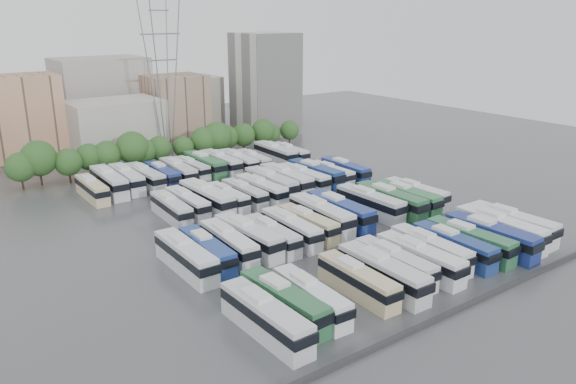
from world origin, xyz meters
TOP-DOWN VIEW (x-y plane):
  - ground at (0.00, 0.00)m, footprint 220.00×220.00m
  - parapet at (0.00, -33.00)m, footprint 56.00×0.50m
  - tree_line at (-2.41, 42.06)m, footprint 65.89×8.13m
  - city_buildings at (-7.46, 71.86)m, footprint 102.00×35.00m
  - apartment_tower at (34.00, 58.00)m, footprint 14.00×14.00m
  - electricity_pylon at (2.00, 50.00)m, footprint 9.00×6.91m
  - bus_r0_s0 at (-21.48, -24.66)m, footprint 3.03×13.02m
  - bus_r0_s1 at (-18.10, -23.05)m, footprint 3.25×12.65m
  - bus_r0_s2 at (-15.00, -23.74)m, footprint 3.07×11.78m
  - bus_r0_s4 at (-8.39, -23.86)m, footprint 3.02×11.99m
  - bus_r0_s5 at (-4.94, -24.36)m, footprint 3.16×13.15m
  - bus_r0_s6 at (-1.61, -23.11)m, footprint 2.85×12.11m
  - bus_r0_s7 at (1.72, -24.11)m, footprint 2.80×12.61m
  - bus_r0_s8 at (5.08, -22.91)m, footprint 3.18×12.32m
  - bus_r0_s9 at (8.37, -23.98)m, footprint 2.99×12.39m
  - bus_r0_s10 at (11.41, -24.20)m, footprint 3.21×12.80m
  - bus_r0_s11 at (14.76, -25.08)m, footprint 3.29×13.39m
  - bus_r0_s12 at (18.06, -24.21)m, footprint 3.32×13.63m
  - bus_r0_s13 at (21.35, -23.97)m, footprint 3.11×13.28m
  - bus_r1_s0 at (-21.33, -6.71)m, footprint 2.93×12.97m
  - bus_r1_s1 at (-18.26, -6.42)m, footprint 3.12×12.15m
  - bus_r1_s2 at (-14.83, -6.03)m, footprint 3.26×12.43m
  - bus_r1_s3 at (-11.61, -5.76)m, footprint 3.42×13.07m
  - bus_r1_s4 at (-8.41, -6.73)m, footprint 2.76×11.45m
  - bus_r1_s5 at (-4.97, -6.50)m, footprint 3.05×12.11m
  - bus_r1_s6 at (-1.70, -6.10)m, footprint 2.78×11.64m
  - bus_r1_s7 at (1.72, -4.99)m, footprint 3.43×13.35m
  - bus_r1_s8 at (5.01, -5.38)m, footprint 3.17×13.48m
  - bus_r1_s10 at (11.47, -5.27)m, footprint 3.11×13.19m
  - bus_r1_s11 at (14.80, -6.50)m, footprint 3.04×13.55m
  - bus_r1_s12 at (18.30, -6.77)m, footprint 3.00×12.74m
  - bus_r1_s13 at (21.44, -5.92)m, footprint 3.16×12.14m
  - bus_r2_s2 at (-14.92, 11.43)m, footprint 3.06×11.81m
  - bus_r2_s3 at (-11.74, 12.38)m, footprint 2.69×11.68m
  - bus_r2_s4 at (-8.37, 11.99)m, footprint 3.37×13.71m
  - bus_r2_s5 at (-4.88, 11.48)m, footprint 2.53×10.99m
  - bus_r2_s6 at (-1.62, 11.34)m, footprint 2.60×11.28m
  - bus_r2_s7 at (1.53, 11.09)m, footprint 3.15×12.46m
  - bus_r2_s8 at (4.80, 12.80)m, footprint 3.03×13.36m
  - bus_r2_s9 at (8.23, 13.04)m, footprint 3.30×13.60m
  - bus_r2_s10 at (11.58, 12.34)m, footprint 3.16×12.73m
  - bus_r2_s11 at (15.00, 12.93)m, footprint 3.40×13.37m
  - bus_r2_s12 at (18.15, 12.25)m, footprint 2.53×11.33m
  - bus_r2_s13 at (21.57, 12.02)m, footprint 3.02×12.22m
  - bus_r3_s0 at (-21.66, 28.79)m, footprint 2.57×11.69m
  - bus_r3_s1 at (-18.07, 30.52)m, footprint 3.26×13.61m
  - bus_r3_s2 at (-14.69, 31.05)m, footprint 3.14×12.84m
  - bus_r3_s3 at (-11.56, 30.04)m, footprint 3.28×12.67m
  - bus_r3_s4 at (-8.24, 29.90)m, footprint 2.79×11.99m
  - bus_r3_s5 at (-5.04, 29.79)m, footprint 3.32×12.88m
  - bus_r3_s6 at (-1.53, 31.25)m, footprint 2.97×11.41m
  - bus_r3_s7 at (1.45, 31.31)m, footprint 3.08×13.18m
  - bus_r3_s8 at (4.81, 30.78)m, footprint 2.83×12.91m
  - bus_r3_s9 at (8.15, 29.65)m, footprint 2.97×12.53m
  - bus_r3_s10 at (11.67, 29.41)m, footprint 2.99×11.24m
  - bus_r3_s12 at (18.10, 30.67)m, footprint 3.06×13.13m
  - bus_r3_s13 at (21.23, 29.83)m, footprint 2.74×11.74m

SIDE VIEW (x-z plane):
  - ground at x=0.00m, z-range 0.00..0.00m
  - parapet at x=0.00m, z-range 0.00..0.50m
  - bus_r2_s5 at x=-4.88m, z-range -0.03..3.41m
  - bus_r3_s10 at x=11.67m, z-range -0.03..3.46m
  - bus_r2_s6 at x=-1.62m, z-range -0.03..3.50m
  - bus_r3_s6 at x=-1.53m, z-range -0.03..3.52m
  - bus_r2_s12 at x=18.15m, z-range -0.03..3.52m
  - bus_r1_s4 at x=-8.41m, z-range -0.03..3.54m
  - bus_r1_s6 at x=-1.70m, z-range -0.03..3.60m
  - bus_r2_s3 at x=-11.74m, z-range -0.03..3.62m
  - bus_r0_s2 at x=-15.00m, z-range -0.03..3.63m
  - bus_r3_s0 at x=-21.66m, z-range -0.03..3.63m
  - bus_r3_s13 at x=21.23m, z-range -0.03..3.64m
  - bus_r2_s2 at x=-14.92m, z-range -0.03..3.64m
  - bus_r0_s4 at x=-8.39m, z-range -0.03..3.70m
  - bus_r3_s4 at x=-8.24m, z-range -0.03..3.72m
  - bus_r1_s5 at x=-4.97m, z-range -0.03..3.74m
  - bus_r1_s13 at x=21.44m, z-range -0.03..3.74m
  - bus_r1_s1 at x=-18.26m, z-range -0.03..3.75m
  - bus_r0_s6 at x=-1.61m, z-range -0.03..3.75m
  - bus_r2_s13 at x=21.57m, z-range -0.03..3.78m
  - bus_r0_s8 at x=5.08m, z-range -0.03..3.80m
  - bus_r1_s2 at x=-14.83m, z-range -0.04..3.83m
  - bus_r0_s9 at x=8.37m, z-range -0.04..3.83m
  - bus_r2_s7 at x=1.53m, z-range -0.04..3.84m
  - bus_r3_s9 at x=8.15m, z-range -0.04..3.88m
  - bus_r0_s1 at x=-18.10m, z-range -0.04..3.90m
  - bus_r3_s3 at x=-11.56m, z-range -0.04..3.91m
  - bus_r0_s7 at x=1.72m, z-range -0.04..3.92m
  - bus_r2_s10 at x=11.58m, z-range -0.04..3.93m
  - bus_r1_s12 at x=18.30m, z-range -0.04..3.95m
  - bus_r0_s10 at x=11.41m, z-range -0.04..3.95m
  - bus_r3_s2 at x=-14.69m, z-range -0.04..3.97m
  - bus_r3_s5 at x=-5.04m, z-range -0.04..3.97m
  - bus_r3_s8 at x=4.81m, z-range -0.04..4.01m
  - bus_r1_s0 at x=-21.33m, z-range -0.04..4.03m
  - bus_r1_s3 at x=-11.61m, z-range -0.04..4.03m
  - bus_r0_s0 at x=-21.48m, z-range -0.04..4.03m
  - bus_r3_s12 at x=18.10m, z-range -0.04..4.07m
  - bus_r0_s5 at x=-4.94m, z-range -0.04..4.07m
  - bus_r3_s7 at x=1.45m, z-range -0.04..4.08m
  - bus_r1_s10 at x=11.47m, z-range -0.04..4.08m
  - bus_r0_s13 at x=21.35m, z-range -0.04..4.11m
  - bus_r1_s7 at x=1.72m, z-range -0.04..4.12m
  - bus_r2_s11 at x=15.00m, z-range -0.04..4.13m
  - bus_r0_s11 at x=14.76m, z-range -0.04..4.14m
  - bus_r2_s8 at x=4.80m, z-range -0.04..4.14m
  - bus_r1_s8 at x=5.01m, z-range -0.04..4.18m
  - bus_r2_s9 at x=8.23m, z-range -0.04..4.21m
  - bus_r1_s11 at x=14.80m, z-range -0.04..4.21m
  - bus_r3_s1 at x=-18.07m, z-range -0.04..4.21m
  - bus_r0_s12 at x=18.06m, z-range -0.04..4.22m
  - bus_r2_s4 at x=-8.37m, z-range -0.04..4.24m
  - tree_line at x=-2.41m, z-range 0.13..8.60m
  - city_buildings at x=-7.46m, z-range -2.13..17.87m
  - apartment_tower at x=34.00m, z-range 0.00..26.00m
  - electricity_pylon at x=2.00m, z-range 1.75..35.57m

